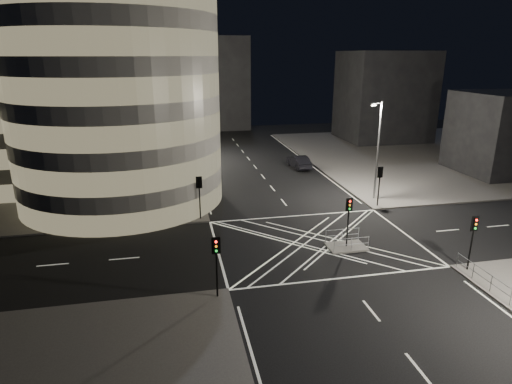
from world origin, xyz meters
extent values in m
plane|color=black|center=(0.00, 0.00, 0.00)|extent=(120.00, 120.00, 0.00)
cube|color=#565351|center=(-29.00, 27.00, 0.07)|extent=(42.00, 42.00, 0.15)
cube|color=#565351|center=(29.00, 27.00, 0.07)|extent=(42.00, 42.00, 0.15)
cube|color=slate|center=(2.00, -1.50, 0.07)|extent=(3.00, 2.00, 0.15)
cylinder|color=gray|center=(-16.00, 14.00, 12.65)|extent=(20.00, 20.00, 25.00)
cube|color=gray|center=(-26.00, 24.00, 12.65)|extent=(20.00, 18.00, 25.00)
cube|color=gray|center=(-22.00, 42.00, 11.15)|extent=(24.00, 16.00, 22.00)
cube|color=black|center=(26.00, 40.00, 7.65)|extent=(14.00, 12.00, 15.00)
cube|color=black|center=(30.00, 16.00, 5.15)|extent=(10.00, 10.00, 10.00)
cube|color=black|center=(-4.00, 58.00, 9.00)|extent=(18.00, 8.00, 18.00)
cylinder|color=black|center=(-10.50, 9.00, 1.95)|extent=(0.32, 0.32, 3.61)
ellipsoid|color=black|center=(-10.50, 9.00, 4.87)|extent=(4.04, 4.04, 4.65)
cylinder|color=black|center=(-10.50, 15.00, 1.89)|extent=(0.32, 0.32, 3.48)
ellipsoid|color=black|center=(-10.50, 15.00, 5.01)|extent=(5.05, 5.05, 5.81)
cylinder|color=black|center=(-10.50, 21.00, 2.10)|extent=(0.32, 0.32, 3.90)
ellipsoid|color=black|center=(-10.50, 21.00, 5.16)|extent=(4.03, 4.03, 4.64)
cylinder|color=black|center=(-10.50, 27.00, 1.81)|extent=(0.32, 0.32, 3.31)
ellipsoid|color=black|center=(-10.50, 27.00, 4.80)|extent=(4.86, 4.86, 5.58)
cylinder|color=black|center=(-10.50, 33.00, 1.64)|extent=(0.32, 0.32, 2.97)
ellipsoid|color=black|center=(-10.50, 33.00, 4.22)|extent=(3.98, 3.98, 4.58)
cylinder|color=black|center=(-8.80, 6.80, 1.65)|extent=(0.12, 0.12, 3.00)
cube|color=black|center=(-8.80, 6.80, 3.60)|extent=(0.28, 0.22, 0.90)
cube|color=black|center=(-8.80, 6.80, 3.60)|extent=(0.55, 0.04, 1.10)
cylinder|color=black|center=(-8.80, -6.80, 1.65)|extent=(0.12, 0.12, 3.00)
cube|color=black|center=(-8.80, -6.80, 3.60)|extent=(0.28, 0.22, 0.90)
cube|color=black|center=(-8.80, -6.80, 3.60)|extent=(0.55, 0.04, 1.10)
cylinder|color=black|center=(8.80, 6.80, 1.65)|extent=(0.12, 0.12, 3.00)
cube|color=black|center=(8.80, 6.80, 3.60)|extent=(0.28, 0.22, 0.90)
cube|color=black|center=(8.80, 6.80, 3.60)|extent=(0.55, 0.04, 1.10)
cylinder|color=black|center=(8.80, -6.80, 1.65)|extent=(0.12, 0.12, 3.00)
cube|color=black|center=(8.80, -6.80, 3.60)|extent=(0.28, 0.22, 0.90)
cube|color=black|center=(8.80, -6.80, 3.60)|extent=(0.55, 0.04, 1.10)
cylinder|color=black|center=(2.00, -1.50, 1.65)|extent=(0.12, 0.12, 3.00)
cube|color=black|center=(2.00, -1.50, 3.60)|extent=(0.28, 0.22, 0.90)
cube|color=black|center=(2.00, -1.50, 3.60)|extent=(0.55, 0.04, 1.10)
cylinder|color=slate|center=(-9.50, 12.00, 5.15)|extent=(0.20, 0.20, 10.00)
cylinder|color=slate|center=(-9.05, 12.00, 10.00)|extent=(0.90, 0.10, 0.10)
cube|color=slate|center=(-8.60, 12.00, 9.90)|extent=(0.50, 0.25, 0.18)
cube|color=white|center=(-8.60, 12.00, 9.79)|extent=(0.42, 0.20, 0.05)
cylinder|color=slate|center=(-9.50, 30.00, 5.15)|extent=(0.20, 0.20, 10.00)
cylinder|color=slate|center=(-9.05, 30.00, 10.00)|extent=(0.90, 0.10, 0.10)
cube|color=slate|center=(-8.60, 30.00, 9.90)|extent=(0.50, 0.25, 0.18)
cube|color=white|center=(-8.60, 30.00, 9.79)|extent=(0.42, 0.20, 0.05)
cylinder|color=slate|center=(9.50, 9.00, 5.15)|extent=(0.20, 0.20, 10.00)
cylinder|color=slate|center=(9.05, 9.00, 10.00)|extent=(0.90, 0.10, 0.10)
cube|color=slate|center=(8.60, 9.00, 9.90)|extent=(0.50, 0.25, 0.18)
cube|color=white|center=(8.60, 9.00, 9.79)|extent=(0.42, 0.20, 0.05)
cube|color=slate|center=(2.00, -2.40, 0.70)|extent=(2.80, 0.06, 1.10)
cube|color=slate|center=(2.00, -0.60, 0.70)|extent=(2.80, 0.06, 1.10)
imported|color=black|center=(5.64, 23.30, 0.86)|extent=(2.14, 5.32, 1.72)
camera|label=1|loc=(-11.11, -30.21, 14.49)|focal=30.00mm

